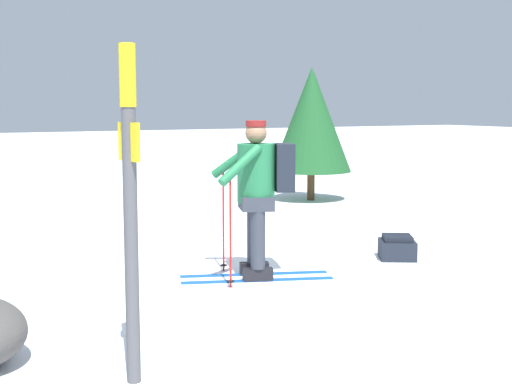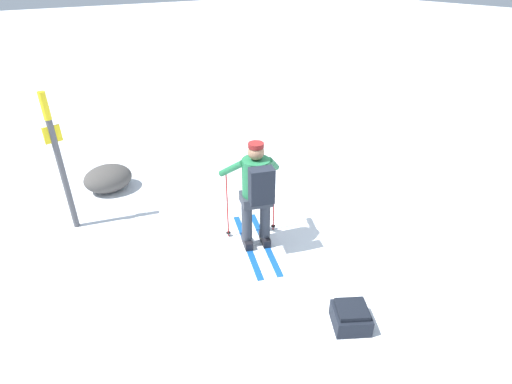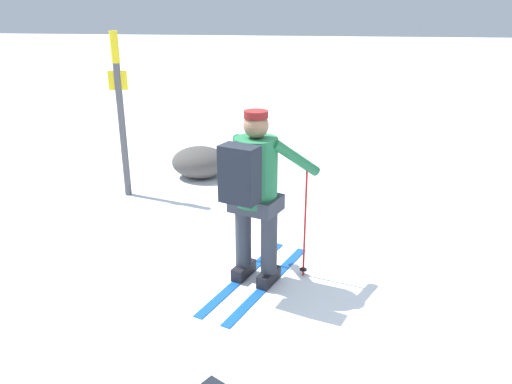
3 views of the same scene
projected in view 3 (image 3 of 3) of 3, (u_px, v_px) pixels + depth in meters
name	position (u px, v px, depth m)	size (l,w,h in m)	color
ground_plane	(246.00, 289.00, 4.56)	(80.00, 80.00, 0.00)	white
skier	(254.00, 188.00, 4.36)	(1.00, 1.58, 1.61)	#144C9E
trail_marker	(120.00, 103.00, 6.40)	(0.24, 0.10, 2.15)	#4C4C51
rock_boulder	(200.00, 162.00, 7.47)	(0.85, 0.72, 0.47)	#474442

